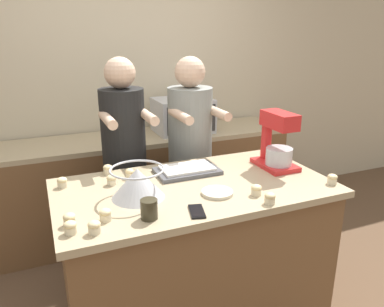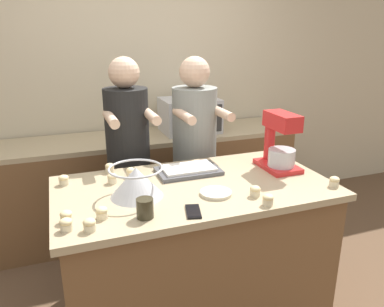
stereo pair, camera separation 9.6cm
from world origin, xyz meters
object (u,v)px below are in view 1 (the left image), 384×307
microwave_oven (183,115)px  cupcake_8 (70,219)px  cupcake_10 (105,214)px  cupcake_0 (62,182)px  cupcake_3 (112,180)px  person_left (125,166)px  cupcake_6 (108,169)px  mixing_bowl (138,182)px  cell_phone (197,211)px  person_right (190,158)px  cupcake_2 (270,198)px  cupcake_9 (70,227)px  cupcake_7 (256,190)px  drinking_glass (149,209)px  baking_tray (187,170)px  cupcake_4 (332,179)px  cupcake_5 (130,173)px  small_plate (217,192)px  cupcake_1 (94,227)px  stand_mixer (277,143)px

microwave_oven → cupcake_8: (-1.16, -1.52, -0.08)m
microwave_oven → cupcake_10: bearing=-123.0°
cupcake_0 → cupcake_3: (0.27, -0.07, 0.00)m
person_left → cupcake_6: bearing=-119.1°
mixing_bowl → cell_phone: 0.37m
person_right → cell_phone: person_right is taller
cupcake_2 → cupcake_9: size_ratio=1.00×
cupcake_7 → cupcake_10: size_ratio=1.00×
cupcake_2 → cupcake_6: bearing=132.8°
person_left → microwave_oven: size_ratio=3.23×
person_left → drinking_glass: person_left is taller
person_left → cupcake_2: person_left is taller
baking_tray → microwave_oven: bearing=69.8°
mixing_bowl → cupcake_3: size_ratio=4.81×
cupcake_4 → cupcake_10: size_ratio=1.00×
cupcake_6 → cupcake_5: bearing=-46.9°
mixing_bowl → cupcake_8: mixing_bowl is taller
small_plate → cupcake_7: (0.19, -0.09, 0.02)m
person_right → mixing_bowl: 0.97m
microwave_oven → cupcake_0: (-1.15, -1.04, -0.08)m
cupcake_8 → cell_phone: bearing=-10.4°
person_left → drinking_glass: bearing=-96.4°
cupcake_2 → cupcake_3: same height
cupcake_2 → cupcake_5: 0.86m
drinking_glass → cupcake_9: drinking_glass is taller
person_left → baking_tray: person_left is taller
cupcake_8 → cupcake_9: size_ratio=1.00×
cupcake_0 → cupcake_3: bearing=-15.0°
baking_tray → drinking_glass: 0.63m
cupcake_1 → cupcake_2: 0.89m
cupcake_5 → cupcake_8: same height
baking_tray → cupcake_2: bearing=-68.2°
cupcake_2 → cupcake_0: bearing=146.7°
microwave_oven → cupcake_3: size_ratio=8.40×
cupcake_1 → cupcake_6: size_ratio=1.00×
cupcake_0 → cupcake_8: (-0.01, -0.47, 0.00)m
cupcake_5 → cupcake_8: bearing=-130.6°
cupcake_10 → stand_mixer: bearing=14.5°
person_left → cupcake_4: (1.00, -0.99, 0.11)m
cupcake_1 → cupcake_2: (0.88, -0.05, 0.00)m
cupcake_3 → cupcake_2: bearing=-38.9°
baking_tray → cupcake_2: size_ratio=6.47×
mixing_bowl → cupcake_1: (-0.28, -0.29, -0.06)m
cupcake_0 → cupcake_2: 1.16m
mixing_bowl → cupcake_5: size_ratio=4.81×
baking_tray → microwave_oven: (0.41, 1.11, 0.09)m
microwave_oven → small_plate: microwave_oven is taller
cupcake_1 → cupcake_7: size_ratio=1.00×
cupcake_3 → cupcake_5: same height
small_plate → cupcake_4: (0.68, -0.13, 0.02)m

